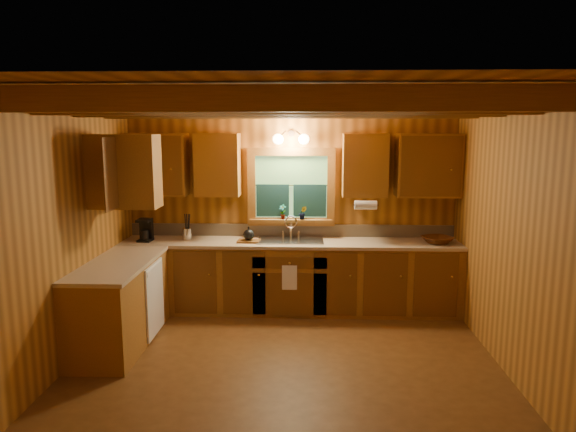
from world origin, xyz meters
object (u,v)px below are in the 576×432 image
(wicker_basket, at_px, (437,240))
(cutting_board, at_px, (249,241))
(coffee_maker, at_px, (146,230))
(sink, at_px, (290,244))

(wicker_basket, bearing_deg, cutting_board, -179.90)
(cutting_board, height_order, wicker_basket, wicker_basket)
(coffee_maker, bearing_deg, cutting_board, 2.48)
(sink, distance_m, wicker_basket, 1.81)
(cutting_board, distance_m, wicker_basket, 2.32)
(sink, distance_m, cutting_board, 0.53)
(sink, height_order, wicker_basket, sink)
(wicker_basket, bearing_deg, coffee_maker, 179.70)
(coffee_maker, xyz_separation_m, wicker_basket, (3.62, -0.02, -0.10))
(sink, bearing_deg, wicker_basket, -2.59)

